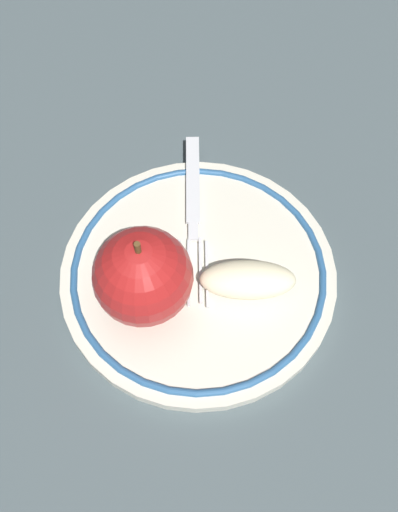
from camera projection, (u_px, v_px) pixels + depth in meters
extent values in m
plane|color=#48565A|center=(212.00, 285.00, 0.48)|extent=(2.00, 2.00, 0.00)
cylinder|color=silver|center=(199.00, 273.00, 0.48)|extent=(0.23, 0.23, 0.01)
torus|color=#2C5C8E|center=(199.00, 270.00, 0.47)|extent=(0.21, 0.21, 0.01)
sphere|color=#B21F1F|center=(143.00, 277.00, 0.42)|extent=(0.08, 0.08, 0.08)
cylinder|color=brown|center=(138.00, 248.00, 0.39)|extent=(0.00, 0.00, 0.01)
ellipsoid|color=#F9EEC2|center=(248.00, 280.00, 0.45)|extent=(0.07, 0.08, 0.02)
cube|color=silver|center=(193.00, 179.00, 0.51)|extent=(0.08, 0.06, 0.00)
cube|color=silver|center=(193.00, 232.00, 0.48)|extent=(0.02, 0.02, 0.00)
cube|color=silver|center=(179.00, 272.00, 0.46)|extent=(0.05, 0.04, 0.00)
cube|color=silver|center=(189.00, 272.00, 0.46)|extent=(0.05, 0.04, 0.00)
cube|color=silver|center=(199.00, 272.00, 0.46)|extent=(0.05, 0.04, 0.00)
cube|color=silver|center=(208.00, 272.00, 0.46)|extent=(0.05, 0.04, 0.00)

